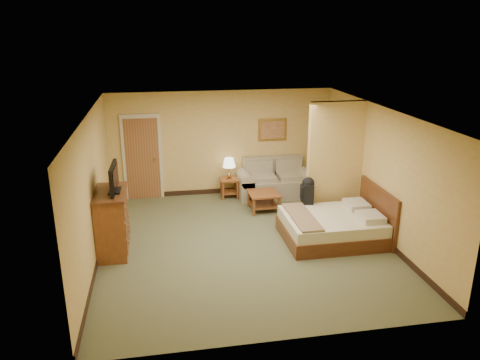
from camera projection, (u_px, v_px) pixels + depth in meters
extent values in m
plane|color=brown|center=(244.00, 244.00, 9.18)|extent=(6.00, 6.00, 0.00)
plane|color=white|center=(244.00, 112.00, 8.36)|extent=(6.00, 6.00, 0.00)
cube|color=#D7AF5C|center=(222.00, 143.00, 11.58)|extent=(5.50, 0.02, 2.60)
cube|color=#D7AF5C|center=(92.00, 190.00, 8.31)|extent=(0.02, 6.00, 2.60)
cube|color=#D7AF5C|center=(381.00, 173.00, 9.23)|extent=(0.02, 6.00, 2.60)
cube|color=#D7AF5C|center=(335.00, 162.00, 9.99)|extent=(1.20, 0.15, 2.60)
cube|color=beige|center=(142.00, 157.00, 11.30)|extent=(0.94, 0.06, 2.10)
cube|color=brown|center=(143.00, 159.00, 11.30)|extent=(0.80, 0.04, 2.00)
cylinder|color=#A3763B|center=(155.00, 159.00, 11.30)|extent=(0.04, 0.12, 0.04)
cube|color=black|center=(223.00, 191.00, 11.96)|extent=(5.50, 0.02, 0.12)
cube|color=tan|center=(275.00, 187.00, 11.68)|extent=(1.53, 0.82, 0.46)
cube|color=tan|center=(272.00, 165.00, 11.86)|extent=(1.53, 0.20, 0.48)
cube|color=tan|center=(245.00, 188.00, 11.54)|extent=(0.33, 0.82, 0.52)
cube|color=tan|center=(305.00, 185.00, 11.80)|extent=(0.33, 0.82, 0.52)
cube|color=brown|center=(229.00, 179.00, 11.53)|extent=(0.44, 0.44, 0.04)
cube|color=brown|center=(229.00, 192.00, 11.64)|extent=(0.37, 0.37, 0.03)
cube|color=brown|center=(223.00, 191.00, 11.41)|extent=(0.04, 0.04, 0.45)
cube|color=brown|center=(237.00, 190.00, 11.47)|extent=(0.04, 0.04, 0.45)
cube|color=brown|center=(221.00, 187.00, 11.74)|extent=(0.04, 0.04, 0.45)
cube|color=brown|center=(235.00, 186.00, 11.80)|extent=(0.04, 0.04, 0.45)
cylinder|color=#A3763B|center=(229.00, 178.00, 11.52)|extent=(0.16, 0.16, 0.04)
cylinder|color=#A3763B|center=(229.00, 170.00, 11.46)|extent=(0.02, 0.02, 0.26)
cone|color=white|center=(229.00, 162.00, 11.39)|extent=(0.32, 0.32, 0.22)
cube|color=brown|center=(264.00, 193.00, 10.71)|extent=(0.69, 0.69, 0.04)
cube|color=brown|center=(263.00, 204.00, 10.80)|extent=(0.59, 0.59, 0.03)
cube|color=brown|center=(254.00, 208.00, 10.46)|extent=(0.05, 0.05, 0.41)
cube|color=brown|center=(273.00, 197.00, 11.10)|extent=(0.05, 0.05, 0.41)
cube|color=#B78E3F|center=(272.00, 130.00, 11.67)|extent=(0.72, 0.03, 0.56)
cube|color=#9B542F|center=(272.00, 130.00, 11.65)|extent=(0.60, 0.02, 0.44)
cube|color=brown|center=(112.00, 224.00, 8.68)|extent=(0.53, 1.05, 1.15)
cube|color=#4C2511|center=(109.00, 193.00, 8.49)|extent=(0.59, 1.13, 0.06)
cube|color=black|center=(115.00, 191.00, 8.49)|extent=(0.22, 0.37, 0.03)
cube|color=black|center=(114.00, 178.00, 8.42)|extent=(0.09, 0.83, 0.50)
cube|color=#4C2511|center=(331.00, 233.00, 9.33)|extent=(1.89, 1.51, 0.28)
cube|color=beige|center=(332.00, 221.00, 9.25)|extent=(1.84, 1.46, 0.23)
cube|color=#4C2511|center=(378.00, 212.00, 9.38)|extent=(0.06, 1.61, 1.04)
cube|color=beige|center=(370.00, 217.00, 9.00)|extent=(0.43, 0.52, 0.13)
cube|color=beige|center=(356.00, 205.00, 9.62)|extent=(0.43, 0.52, 0.13)
cube|color=brown|center=(302.00, 217.00, 9.11)|extent=(0.43, 1.42, 0.05)
cube|color=black|center=(308.00, 193.00, 9.84)|extent=(0.27, 0.35, 0.43)
sphere|color=black|center=(308.00, 183.00, 9.77)|extent=(0.26, 0.26, 0.26)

